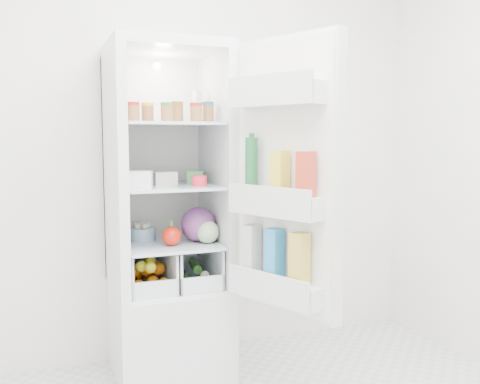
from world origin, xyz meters
name	(u,v)px	position (x,y,z in m)	size (l,w,h in m)	color
room_walls	(309,52)	(0.00, 0.00, 1.59)	(3.02, 3.02, 2.61)	silver
refrigerator	(166,255)	(-0.20, 1.25, 0.67)	(0.60, 0.60, 1.80)	silver
shelf_low	(169,243)	(-0.20, 1.19, 0.74)	(0.49, 0.53, 0.01)	silver
shelf_mid	(168,186)	(-0.20, 1.19, 1.05)	(0.49, 0.53, 0.01)	silver
shelf_top	(167,124)	(-0.20, 1.19, 1.38)	(0.49, 0.53, 0.01)	silver
crisper_left	(147,269)	(-0.32, 1.19, 0.61)	(0.23, 0.46, 0.22)	silver
crisper_right	(191,265)	(-0.08, 1.19, 0.61)	(0.23, 0.46, 0.22)	silver
condiment_jars	(172,114)	(-0.20, 1.07, 1.43)	(0.46, 0.16, 0.08)	#B21919
squeeze_bottle	(197,107)	(-0.02, 1.24, 1.47)	(0.05, 0.05, 0.17)	white
tub_white	(139,179)	(-0.37, 1.09, 1.10)	(0.13, 0.13, 0.08)	white
tub_cream	(163,178)	(-0.22, 1.20, 1.09)	(0.12, 0.12, 0.07)	beige
tin_red	(199,181)	(-0.06, 1.06, 1.08)	(0.08, 0.08, 0.05)	red
foil_tray	(159,180)	(-0.23, 1.26, 1.08)	(0.16, 0.12, 0.04)	#BCBBC0
tub_green	(196,177)	(-0.03, 1.23, 1.09)	(0.09, 0.12, 0.07)	#408D4B
red_cabbage	(198,224)	(-0.05, 1.15, 0.84)	(0.19, 0.19, 0.19)	#5B205F
bell_pepper	(172,236)	(-0.21, 1.08, 0.80)	(0.10, 0.10, 0.10)	red
mushroom_bowl	(142,234)	(-0.32, 1.29, 0.78)	(0.15, 0.15, 0.07)	#8EBAD4
salad_bag	(207,232)	(-0.02, 1.08, 0.81)	(0.12, 0.12, 0.12)	#A3B88A
citrus_pile	(148,275)	(-0.32, 1.16, 0.58)	(0.20, 0.31, 0.16)	orange
veg_pile	(192,273)	(-0.07, 1.18, 0.56)	(0.16, 0.30, 0.10)	#254F1A
fridge_door	(284,184)	(0.22, 0.63, 1.09)	(0.37, 0.58, 1.30)	silver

